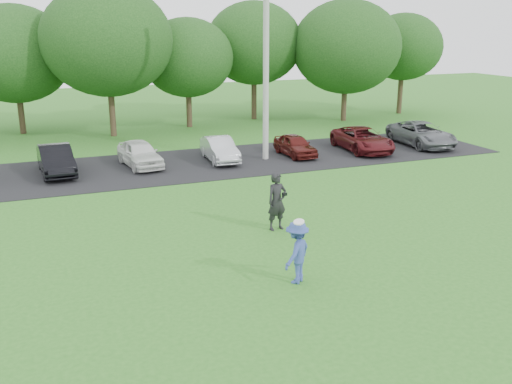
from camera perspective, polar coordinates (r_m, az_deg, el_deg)
ground at (r=15.39m, az=4.79°, el=-8.11°), size 100.00×100.00×0.00m
parking_lot at (r=27.05m, az=-7.34°, el=2.71°), size 32.00×6.50×0.03m
utility_pole at (r=27.31m, az=1.01°, el=13.80°), size 0.28×0.28×10.23m
frisbee_player at (r=14.57m, az=4.11°, el=-6.02°), size 1.21×1.14×1.81m
camera_bystander at (r=18.20m, az=2.11°, el=-0.95°), size 0.76×0.57×1.88m
parked_cars at (r=27.50m, az=-2.59°, el=4.37°), size 28.23×4.97×1.26m
tree_row at (r=36.17m, az=-9.16°, el=13.93°), size 42.39×9.85×8.64m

